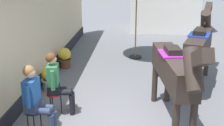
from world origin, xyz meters
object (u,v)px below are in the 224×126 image
seated_visitor_near (35,97)px  flower_planter_inner_far (50,77)px  saddled_horse_near (175,71)px  flower_planter_farthest (65,57)px  saddled_horse_far (199,43)px  seated_visitor_far (56,80)px

seated_visitor_near → flower_planter_inner_far: (-0.37, 2.15, -0.44)m
saddled_horse_near → seated_visitor_near: bearing=-167.1°
flower_planter_farthest → flower_planter_inner_far: bearing=-89.4°
seated_visitor_near → saddled_horse_near: (2.62, 0.60, 0.38)m
saddled_horse_near → saddled_horse_far: (0.88, 2.19, 0.00)m
flower_planter_inner_far → flower_planter_farthest: same height
saddled_horse_far → seated_visitor_near: bearing=-141.4°
seated_visitor_far → flower_planter_farthest: (-0.57, 3.05, -0.44)m
seated_visitor_far → flower_planter_inner_far: size_ratio=2.17×
seated_visitor_near → flower_planter_inner_far: bearing=99.8°
flower_planter_farthest → saddled_horse_far: bearing=-16.0°
seated_visitor_near → flower_planter_farthest: (-0.39, 3.90, -0.44)m
saddled_horse_near → flower_planter_farthest: 4.54m
saddled_horse_far → flower_planter_inner_far: (-3.87, -0.65, -0.82)m
seated_visitor_far → saddled_horse_near: size_ratio=0.47×
flower_planter_inner_far → flower_planter_farthest: bearing=90.6°
seated_visitor_near → saddled_horse_far: size_ratio=0.48×
seated_visitor_far → flower_planter_farthest: 3.14m
flower_planter_inner_far → flower_planter_farthest: size_ratio=1.00×
seated_visitor_near → seated_visitor_far: same height
flower_planter_farthest → seated_visitor_far: bearing=-79.5°
seated_visitor_far → saddled_horse_far: (3.32, 1.94, 0.38)m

